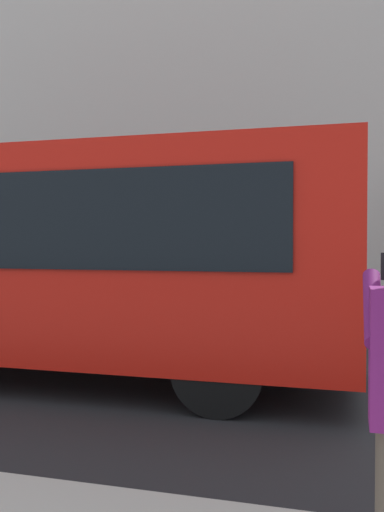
{
  "coord_description": "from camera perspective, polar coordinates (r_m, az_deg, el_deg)",
  "views": [
    {
      "loc": [
        0.14,
        7.07,
        1.84
      ],
      "look_at": [
        2.05,
        0.31,
        1.68
      ],
      "focal_mm": 39.41,
      "sensor_mm": 36.0,
      "label": 1
    }
  ],
  "objects": [
    {
      "name": "ground_plane",
      "position": [
        7.31,
        16.79,
        -13.35
      ],
      "size": [
        60.0,
        60.0,
        0.0
      ],
      "primitive_type": "plane",
      "color": "#232326"
    },
    {
      "name": "red_bus",
      "position": [
        8.15,
        -16.64,
        0.13
      ],
      "size": [
        9.05,
        2.54,
        3.08
      ],
      "color": "red",
      "rests_on": "ground_plane"
    },
    {
      "name": "building_facade_far",
      "position": [
        14.48,
        16.51,
        17.89
      ],
      "size": [
        28.0,
        1.55,
        12.0
      ],
      "color": "beige",
      "rests_on": "ground_plane"
    }
  ]
}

